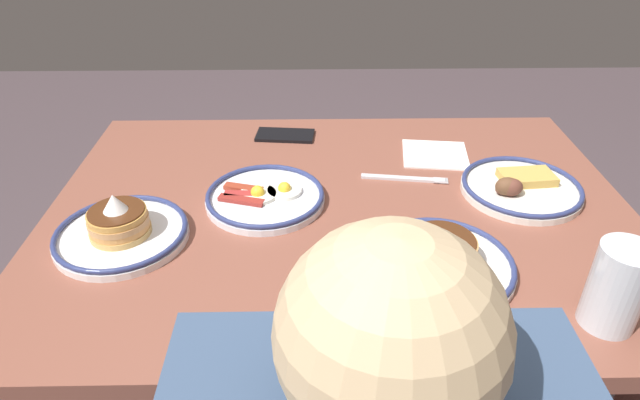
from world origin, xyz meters
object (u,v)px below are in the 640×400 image
at_px(cell_phone, 285,135).
at_px(paper_napkin, 435,155).
at_px(plate_far_side, 440,260).
at_px(fork_near, 405,179).
at_px(drinking_glass, 616,291).
at_px(plate_far_companion, 121,230).
at_px(plate_near_main, 520,187).
at_px(plate_center_pancakes, 265,197).

relative_size(cell_phone, paper_napkin, 0.96).
xyz_separation_m(plate_far_side, fork_near, (0.01, -0.30, -0.02)).
height_order(plate_far_side, fork_near, plate_far_side).
height_order(drinking_glass, fork_near, drinking_glass).
xyz_separation_m(plate_far_companion, paper_napkin, (-0.64, -0.32, -0.02)).
bearing_deg(plate_near_main, plate_center_pancakes, 2.67).
bearing_deg(paper_napkin, plate_center_pancakes, 26.90).
relative_size(plate_center_pancakes, drinking_glass, 1.75).
distance_m(plate_far_companion, fork_near, 0.59).
bearing_deg(plate_center_pancakes, paper_napkin, -153.10).
xyz_separation_m(plate_far_companion, plate_far_side, (-0.57, 0.10, -0.00)).
bearing_deg(cell_phone, plate_far_side, 124.01).
height_order(plate_near_main, fork_near, plate_near_main).
relative_size(plate_far_companion, drinking_glass, 1.75).
relative_size(plate_far_side, paper_napkin, 1.71).
xyz_separation_m(plate_far_side, drinking_glass, (-0.23, 0.13, 0.04)).
distance_m(plate_far_side, cell_phone, 0.60).
height_order(cell_phone, fork_near, cell_phone).
bearing_deg(plate_center_pancakes, plate_near_main, -177.33).
bearing_deg(drinking_glass, plate_near_main, -88.71).
bearing_deg(fork_near, paper_napkin, -128.24).
bearing_deg(cell_phone, paper_napkin, 169.11).
bearing_deg(plate_center_pancakes, drinking_glass, 147.21).
bearing_deg(drinking_glass, plate_center_pancakes, -32.79).
bearing_deg(plate_far_side, plate_far_companion, -9.65).
height_order(plate_far_companion, fork_near, plate_far_companion).
distance_m(drinking_glass, fork_near, 0.50).
bearing_deg(plate_near_main, paper_napkin, -50.31).
relative_size(plate_center_pancakes, paper_napkin, 1.62).
distance_m(plate_far_companion, cell_phone, 0.51).
height_order(drinking_glass, cell_phone, drinking_glass).
distance_m(plate_near_main, plate_center_pancakes, 0.53).
bearing_deg(plate_far_side, plate_center_pancakes, -35.22).
xyz_separation_m(plate_near_main, fork_near, (0.23, -0.06, -0.01)).
relative_size(plate_far_side, fork_near, 1.35).
distance_m(drinking_glass, cell_phone, 0.83).
bearing_deg(cell_phone, plate_center_pancakes, 90.14).
bearing_deg(drinking_glass, paper_napkin, -74.47).
bearing_deg(drinking_glass, cell_phone, -51.95).
bearing_deg(cell_phone, plate_far_companion, 61.99).
xyz_separation_m(cell_phone, paper_napkin, (-0.36, 0.11, -0.00)).
distance_m(plate_far_companion, paper_napkin, 0.72).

